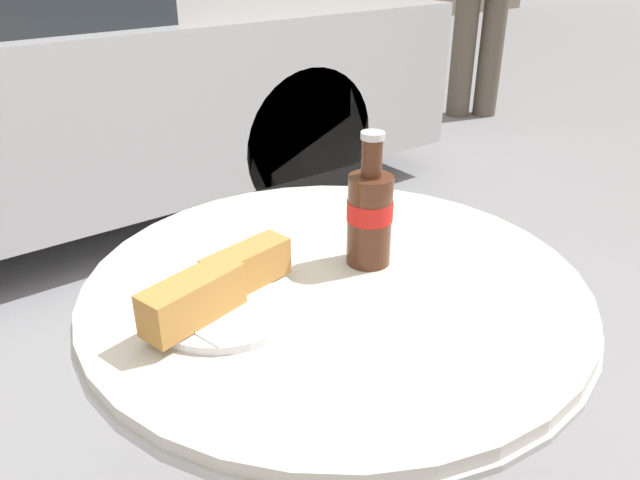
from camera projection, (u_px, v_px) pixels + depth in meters
name	position (u px, v px, depth m)	size (l,w,h in m)	color
bistro_table	(334.00, 349.00, 0.98)	(0.75, 0.75, 0.68)	#B7B7BC
cola_bottle_left	(370.00, 214.00, 0.94)	(0.07, 0.07, 0.21)	#4C2819
lunch_plate_near	(221.00, 293.00, 0.84)	(0.24, 0.21, 0.07)	white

